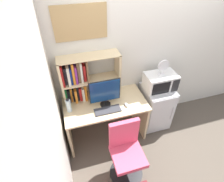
{
  "coord_description": "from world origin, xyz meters",
  "views": [
    {
      "loc": [
        -1.38,
        -2.27,
        2.67
      ],
      "look_at": [
        -0.81,
        -0.37,
        1.02
      ],
      "focal_mm": 28.44,
      "sensor_mm": 36.0,
      "label": 1
    }
  ],
  "objects_px": {
    "hutch_bookshelf": "(81,79)",
    "desk_fan": "(163,67)",
    "keyboard": "(108,110)",
    "computer_mouse": "(126,105)",
    "monitor": "(105,92)",
    "mini_fridge": "(155,106)",
    "microwave": "(160,82)",
    "wall_corkboard": "(80,23)",
    "desk_chair": "(126,154)",
    "water_bottle": "(69,106)"
  },
  "relations": [
    {
      "from": "hutch_bookshelf",
      "to": "desk_fan",
      "type": "xyz_separation_m",
      "value": [
        1.23,
        -0.18,
        0.1
      ]
    },
    {
      "from": "keyboard",
      "to": "computer_mouse",
      "type": "height_order",
      "value": "computer_mouse"
    },
    {
      "from": "hutch_bookshelf",
      "to": "monitor",
      "type": "xyz_separation_m",
      "value": [
        0.3,
        -0.25,
        -0.12
      ]
    },
    {
      "from": "keyboard",
      "to": "mini_fridge",
      "type": "height_order",
      "value": "mini_fridge"
    },
    {
      "from": "microwave",
      "to": "wall_corkboard",
      "type": "relative_size",
      "value": 0.73
    },
    {
      "from": "computer_mouse",
      "to": "desk_chair",
      "type": "bearing_deg",
      "value": -108.71
    },
    {
      "from": "water_bottle",
      "to": "computer_mouse",
      "type": "bearing_deg",
      "value": -9.27
    },
    {
      "from": "microwave",
      "to": "desk_chair",
      "type": "xyz_separation_m",
      "value": [
        -0.84,
        -0.77,
        -0.53
      ]
    },
    {
      "from": "hutch_bookshelf",
      "to": "monitor",
      "type": "distance_m",
      "value": 0.4
    },
    {
      "from": "monitor",
      "to": "keyboard",
      "type": "relative_size",
      "value": 1.18
    },
    {
      "from": "keyboard",
      "to": "hutch_bookshelf",
      "type": "bearing_deg",
      "value": 127.36
    },
    {
      "from": "water_bottle",
      "to": "keyboard",
      "type": "bearing_deg",
      "value": -16.3
    },
    {
      "from": "wall_corkboard",
      "to": "mini_fridge",
      "type": "bearing_deg",
      "value": -13.66
    },
    {
      "from": "computer_mouse",
      "to": "desk_fan",
      "type": "xyz_separation_m",
      "value": [
        0.63,
        0.18,
        0.45
      ]
    },
    {
      "from": "mini_fridge",
      "to": "microwave",
      "type": "height_order",
      "value": "microwave"
    },
    {
      "from": "hutch_bookshelf",
      "to": "desk_fan",
      "type": "height_order",
      "value": "hutch_bookshelf"
    },
    {
      "from": "desk_fan",
      "to": "desk_chair",
      "type": "xyz_separation_m",
      "value": [
        -0.83,
        -0.76,
        -0.82
      ]
    },
    {
      "from": "keyboard",
      "to": "desk_fan",
      "type": "relative_size",
      "value": 1.49
    },
    {
      "from": "computer_mouse",
      "to": "hutch_bookshelf",
      "type": "bearing_deg",
      "value": 148.46
    },
    {
      "from": "hutch_bookshelf",
      "to": "desk_chair",
      "type": "xyz_separation_m",
      "value": [
        0.4,
        -0.94,
        -0.71
      ]
    },
    {
      "from": "water_bottle",
      "to": "desk_fan",
      "type": "relative_size",
      "value": 0.89
    },
    {
      "from": "microwave",
      "to": "wall_corkboard",
      "type": "bearing_deg",
      "value": 166.48
    },
    {
      "from": "monitor",
      "to": "water_bottle",
      "type": "relative_size",
      "value": 1.98
    },
    {
      "from": "keyboard",
      "to": "water_bottle",
      "type": "xyz_separation_m",
      "value": [
        -0.54,
        0.16,
        0.1
      ]
    },
    {
      "from": "desk_fan",
      "to": "wall_corkboard",
      "type": "bearing_deg",
      "value": 166.09
    },
    {
      "from": "keyboard",
      "to": "microwave",
      "type": "height_order",
      "value": "microwave"
    },
    {
      "from": "monitor",
      "to": "computer_mouse",
      "type": "distance_m",
      "value": 0.39
    },
    {
      "from": "hutch_bookshelf",
      "to": "desk_fan",
      "type": "bearing_deg",
      "value": -8.38
    },
    {
      "from": "desk_chair",
      "to": "mini_fridge",
      "type": "bearing_deg",
      "value": 42.34
    },
    {
      "from": "monitor",
      "to": "keyboard",
      "type": "bearing_deg",
      "value": -90.7
    },
    {
      "from": "computer_mouse",
      "to": "wall_corkboard",
      "type": "xyz_separation_m",
      "value": [
        -0.5,
        0.46,
        1.12
      ]
    },
    {
      "from": "microwave",
      "to": "hutch_bookshelf",
      "type": "bearing_deg",
      "value": 171.94
    },
    {
      "from": "microwave",
      "to": "desk_fan",
      "type": "height_order",
      "value": "desk_fan"
    },
    {
      "from": "mini_fridge",
      "to": "monitor",
      "type": "bearing_deg",
      "value": -175.85
    },
    {
      "from": "keyboard",
      "to": "mini_fridge",
      "type": "bearing_deg",
      "value": 12.39
    },
    {
      "from": "monitor",
      "to": "water_bottle",
      "type": "height_order",
      "value": "monitor"
    },
    {
      "from": "computer_mouse",
      "to": "microwave",
      "type": "relative_size",
      "value": 0.19
    },
    {
      "from": "keyboard",
      "to": "wall_corkboard",
      "type": "relative_size",
      "value": 0.58
    },
    {
      "from": "water_bottle",
      "to": "mini_fridge",
      "type": "distance_m",
      "value": 1.56
    },
    {
      "from": "water_bottle",
      "to": "mini_fridge",
      "type": "bearing_deg",
      "value": 1.93
    },
    {
      "from": "water_bottle",
      "to": "desk_fan",
      "type": "xyz_separation_m",
      "value": [
        1.47,
        0.05,
        0.36
      ]
    },
    {
      "from": "computer_mouse",
      "to": "keyboard",
      "type": "bearing_deg",
      "value": -176.13
    },
    {
      "from": "desk_fan",
      "to": "desk_chair",
      "type": "distance_m",
      "value": 1.39
    },
    {
      "from": "computer_mouse",
      "to": "microwave",
      "type": "height_order",
      "value": "microwave"
    },
    {
      "from": "mini_fridge",
      "to": "desk_chair",
      "type": "xyz_separation_m",
      "value": [
        -0.84,
        -0.76,
        0.02
      ]
    },
    {
      "from": "hutch_bookshelf",
      "to": "keyboard",
      "type": "height_order",
      "value": "hutch_bookshelf"
    },
    {
      "from": "hutch_bookshelf",
      "to": "keyboard",
      "type": "distance_m",
      "value": 0.6
    },
    {
      "from": "mini_fridge",
      "to": "keyboard",
      "type": "bearing_deg",
      "value": -167.61
    },
    {
      "from": "water_bottle",
      "to": "wall_corkboard",
      "type": "bearing_deg",
      "value": 44.17
    },
    {
      "from": "keyboard",
      "to": "mini_fridge",
      "type": "distance_m",
      "value": 1.04
    }
  ]
}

